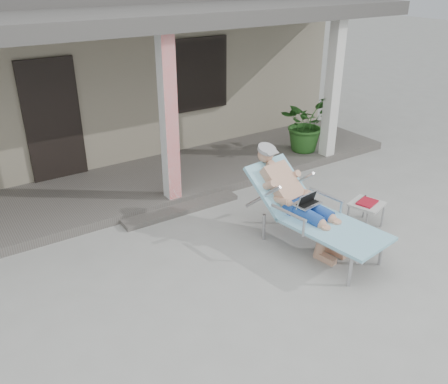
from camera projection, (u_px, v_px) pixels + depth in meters
ground at (249, 266)px, 6.31m from camera, size 60.00×60.00×0.00m
house at (78, 62)px, 10.47m from camera, size 10.40×5.40×3.30m
porch_deck at (151, 182)px, 8.53m from camera, size 10.00×2.00×0.15m
porch_overhang at (141, 24)px, 7.31m from camera, size 10.00×2.30×2.85m
porch_step at (182, 209)px, 7.68m from camera, size 2.00×0.30×0.07m
lounger at (305, 189)px, 6.47m from camera, size 1.09×2.20×1.39m
side_table at (367, 205)px, 7.15m from camera, size 0.56×0.56×0.40m
potted_palm at (305, 123)px, 9.59m from camera, size 1.28×1.20×1.15m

